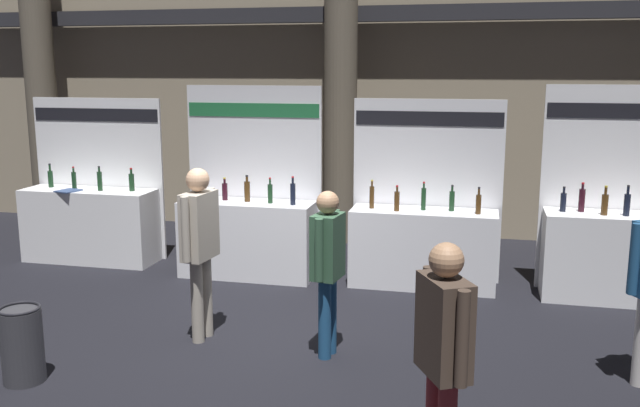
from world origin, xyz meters
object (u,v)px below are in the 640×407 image
(visitor_6, at_px, (328,260))
(exhibitor_booth_2, at_px, (423,240))
(exhibitor_booth_0, at_px, (91,219))
(visitor_5, at_px, (200,238))
(exhibitor_booth_1, at_px, (249,230))
(exhibitor_booth_3, at_px, (621,248))
(trash_bin, at_px, (22,344))
(visitor_3, at_px, (443,345))

(visitor_6, bearing_deg, exhibitor_booth_2, 172.83)
(exhibitor_booth_0, xyz_separation_m, exhibitor_booth_2, (4.71, -0.10, -0.02))
(exhibitor_booth_0, bearing_deg, visitor_5, -42.10)
(exhibitor_booth_1, height_order, visitor_5, exhibitor_booth_1)
(exhibitor_booth_3, bearing_deg, exhibitor_booth_2, 179.04)
(exhibitor_booth_2, height_order, exhibitor_booth_3, exhibitor_booth_3)
(trash_bin, relative_size, visitor_3, 0.41)
(visitor_5, bearing_deg, exhibitor_booth_3, 124.25)
(exhibitor_booth_2, distance_m, trash_bin, 4.82)
(visitor_5, bearing_deg, trash_bin, -35.23)
(trash_bin, bearing_deg, exhibitor_booth_0, 112.32)
(exhibitor_booth_3, height_order, visitor_5, exhibitor_booth_3)
(trash_bin, distance_m, visitor_3, 3.82)
(exhibitor_booth_1, bearing_deg, visitor_5, -83.47)
(exhibitor_booth_0, height_order, visitor_5, exhibitor_booth_0)
(visitor_5, bearing_deg, exhibitor_booth_0, -125.45)
(exhibitor_booth_3, relative_size, visitor_6, 1.57)
(exhibitor_booth_0, xyz_separation_m, visitor_3, (5.20, -4.49, 0.39))
(exhibitor_booth_3, bearing_deg, visitor_3, -112.83)
(exhibitor_booth_2, height_order, trash_bin, exhibitor_booth_2)
(exhibitor_booth_2, relative_size, visitor_5, 1.33)
(visitor_6, bearing_deg, exhibitor_booth_1, -137.08)
(visitor_3, height_order, visitor_6, visitor_3)
(exhibitor_booth_0, xyz_separation_m, trash_bin, (1.52, -3.70, -0.27))
(exhibitor_booth_2, bearing_deg, trash_bin, -131.52)
(exhibitor_booth_3, distance_m, visitor_6, 3.87)
(visitor_3, relative_size, visitor_5, 0.95)
(exhibitor_booth_0, distance_m, exhibitor_booth_2, 4.71)
(exhibitor_booth_1, bearing_deg, exhibitor_booth_0, 175.43)
(trash_bin, bearing_deg, exhibitor_booth_1, 75.62)
(visitor_3, relative_size, visitor_6, 1.04)
(exhibitor_booth_3, relative_size, trash_bin, 3.68)
(exhibitor_booth_2, height_order, visitor_5, exhibitor_booth_2)
(exhibitor_booth_1, relative_size, trash_bin, 3.63)
(visitor_5, xyz_separation_m, visitor_6, (1.34, -0.12, -0.11))
(exhibitor_booth_0, bearing_deg, exhibitor_booth_1, -4.57)
(exhibitor_booth_2, height_order, visitor_3, exhibitor_booth_2)
(exhibitor_booth_1, height_order, visitor_6, exhibitor_booth_1)
(visitor_3, xyz_separation_m, visitor_6, (-1.19, 1.95, -0.05))
(exhibitor_booth_0, relative_size, exhibitor_booth_3, 0.91)
(exhibitor_booth_0, distance_m, visitor_5, 3.63)
(exhibitor_booth_2, bearing_deg, exhibitor_booth_3, -0.96)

